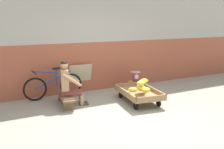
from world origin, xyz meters
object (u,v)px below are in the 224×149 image
at_px(banana_cart, 139,93).
at_px(vendor_seated, 68,84).
at_px(plastic_crate, 135,86).
at_px(bicycle_near_left, 53,86).
at_px(sign_board, 80,78).
at_px(low_bench, 65,98).
at_px(weighing_scale, 136,76).

bearing_deg(banana_cart, vendor_seated, 161.16).
relative_size(plastic_crate, bicycle_near_left, 0.22).
xyz_separation_m(vendor_seated, sign_board, (0.68, 1.01, -0.14)).
distance_m(banana_cart, plastic_crate, 1.13).
xyz_separation_m(low_bench, bicycle_near_left, (-0.10, 0.77, 0.15)).
bearing_deg(vendor_seated, banana_cart, -18.84).
bearing_deg(bicycle_near_left, vendor_seated, -76.91).
height_order(plastic_crate, weighing_scale, weighing_scale).
distance_m(bicycle_near_left, sign_board, 0.89).
xyz_separation_m(bicycle_near_left, sign_board, (0.86, 0.22, 0.08)).
bearing_deg(weighing_scale, banana_cart, -118.20).
bearing_deg(banana_cart, plastic_crate, 61.82).
xyz_separation_m(vendor_seated, plastic_crate, (2.25, 0.40, -0.42)).
height_order(vendor_seated, bicycle_near_left, vendor_seated).
bearing_deg(banana_cart, low_bench, 161.41).
bearing_deg(low_bench, plastic_crate, 9.27).
bearing_deg(sign_board, plastic_crate, -21.17).
xyz_separation_m(low_bench, sign_board, (0.76, 0.99, 0.23)).
height_order(vendor_seated, plastic_crate, vendor_seated).
xyz_separation_m(low_bench, weighing_scale, (2.34, 0.38, 0.25)).
bearing_deg(bicycle_near_left, low_bench, -82.72).
height_order(low_bench, plastic_crate, plastic_crate).
xyz_separation_m(plastic_crate, sign_board, (-1.58, 0.61, 0.28)).
height_order(banana_cart, vendor_seated, vendor_seated).
bearing_deg(banana_cart, weighing_scale, 61.80).
relative_size(banana_cart, weighing_scale, 5.14).
bearing_deg(low_bench, sign_board, 52.55).
xyz_separation_m(banana_cart, weighing_scale, (0.53, 0.99, 0.21)).
bearing_deg(vendor_seated, plastic_crate, 10.12).
relative_size(plastic_crate, sign_board, 0.42).
height_order(plastic_crate, sign_board, sign_board).
bearing_deg(plastic_crate, banana_cart, -118.18).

